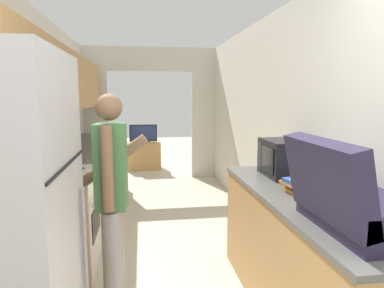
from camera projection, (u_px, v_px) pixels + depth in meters
name	position (u px, v px, depth m)	size (l,w,h in m)	color
wall_left	(39.00, 108.00, 3.42)	(0.38, 7.96, 2.50)	silver
wall_right	(291.00, 132.00, 3.36)	(0.06, 7.96, 2.50)	silver
wall_far_with_doorway	(151.00, 104.00, 6.49)	(2.89, 0.06, 2.50)	silver
counter_left	(83.00, 186.00, 4.37)	(0.62, 4.42, 0.92)	#B2844C
counter_right	(304.00, 259.00, 2.44)	(0.62, 2.05, 0.92)	#B2844C
range_oven	(61.00, 221.00, 3.14)	(0.66, 0.74, 1.06)	white
person	(112.00, 200.00, 2.45)	(0.52, 0.39, 1.63)	#9E9E9E
suitcase	(349.00, 201.00, 1.76)	(0.51, 0.68, 0.48)	#231E38
microwave	(285.00, 158.00, 2.96)	(0.36, 0.45, 0.31)	black
book_stack	(304.00, 187.00, 2.42)	(0.26, 0.31, 0.10)	#C67028
tv_cabinet	(144.00, 156.00, 7.47)	(0.73, 0.42, 0.60)	#B2844C
television	(143.00, 134.00, 7.36)	(0.59, 0.16, 0.38)	black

